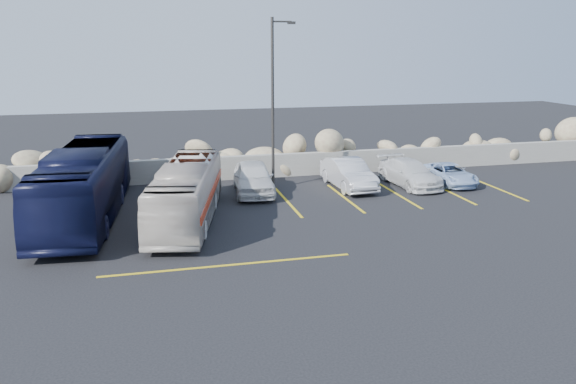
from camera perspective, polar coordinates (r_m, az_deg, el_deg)
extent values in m
plane|color=black|center=(17.98, -2.78, -7.39)|extent=(90.00, 90.00, 0.00)
cube|color=gray|center=(29.20, -7.37, 2.38)|extent=(60.00, 0.40, 1.20)
cube|color=gold|center=(24.33, -11.80, -1.74)|extent=(0.12, 5.00, 0.01)
cube|color=gold|center=(24.99, -0.05, -0.99)|extent=(0.12, 5.00, 0.01)
cube|color=gold|center=(25.75, 5.80, -0.59)|extent=(0.12, 5.00, 0.01)
cube|color=gold|center=(26.71, 11.06, -0.23)|extent=(0.12, 5.00, 0.01)
cube|color=gold|center=(27.89, 15.92, 0.10)|extent=(0.12, 5.00, 0.01)
cube|color=gold|center=(29.25, 20.35, 0.40)|extent=(0.12, 5.00, 0.01)
cube|color=gold|center=(18.01, -6.05, -7.40)|extent=(8.00, 0.12, 0.01)
cylinder|color=#322F2C|center=(26.62, -1.56, 8.73)|extent=(0.14, 0.14, 8.00)
cylinder|color=#322F2C|center=(26.60, -0.63, 16.93)|extent=(0.90, 0.08, 0.08)
cube|color=#322F2C|center=(26.70, 0.35, 16.81)|extent=(0.35, 0.18, 0.12)
imported|color=beige|center=(22.31, -10.24, -0.08)|extent=(3.66, 8.56, 2.32)
imported|color=black|center=(23.63, -20.00, 0.75)|extent=(3.17, 10.40, 2.86)
imported|color=silver|center=(26.36, -3.55, 1.47)|extent=(2.17, 4.53, 1.49)
imported|color=silver|center=(27.48, 6.14, 1.88)|extent=(1.69, 4.35, 1.41)
imported|color=silver|center=(28.45, 12.24, 1.90)|extent=(2.09, 4.44, 1.25)
imported|color=#9CB7DD|center=(29.30, 16.10, 1.77)|extent=(1.73, 3.65, 1.01)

